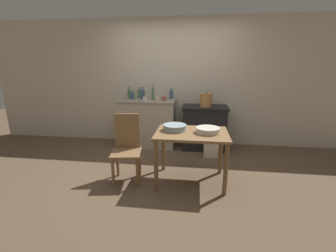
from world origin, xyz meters
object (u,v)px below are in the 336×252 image
object	(u,v)px
bottle_far_left	(132,96)
bottle_left	(140,94)
cup_right	(145,99)
flour_sack	(211,146)
bottle_center	(153,94)
cup_mid_right	(157,98)
cup_far_right	(164,98)
chair	(127,146)
stock_pot	(206,100)
work_table	(192,140)
mixing_bowl_large	(208,130)
mixing_bowl_small	(175,127)
bottle_center_left	(129,94)
bottle_mid_left	(171,95)
stove	(204,127)
bottle_center_right	(143,95)

from	to	relation	value
bottle_far_left	bottle_left	distance (m)	0.19
bottle_left	cup_right	xyz separation A→B (m)	(0.21, -0.40, -0.05)
flour_sack	bottle_center	distance (m)	1.54
cup_mid_right	flour_sack	bearing A→B (deg)	-19.91
bottle_center	cup_far_right	bearing A→B (deg)	-23.27
chair	bottle_far_left	xyz separation A→B (m)	(-0.34, 1.53, 0.52)
bottle_left	cup_mid_right	size ratio (longest dim) A/B	2.51
stock_pot	bottle_left	distance (m)	1.41
work_table	mixing_bowl_large	size ratio (longest dim) A/B	3.00
bottle_center	mixing_bowl_small	bearing A→B (deg)	-67.64
mixing_bowl_large	bottle_center_left	world-z (taller)	bottle_center_left
mixing_bowl_large	mixing_bowl_small	size ratio (longest dim) A/B	0.98
bottle_left	bottle_mid_left	xyz separation A→B (m)	(0.67, 0.01, -0.00)
stock_pot	cup_right	xyz separation A→B (m)	(-1.16, -0.10, 0.01)
cup_right	stove	bearing A→B (deg)	8.94
chair	mixing_bowl_small	bearing A→B (deg)	-0.40
flour_sack	chair	bearing A→B (deg)	-141.44
stock_pot	mixing_bowl_small	bearing A→B (deg)	-110.11
mixing_bowl_large	cup_far_right	size ratio (longest dim) A/B	3.73
work_table	bottle_center_right	bearing A→B (deg)	124.95
chair	bottle_mid_left	xyz separation A→B (m)	(0.44, 1.69, 0.54)
work_table	bottle_center_left	world-z (taller)	bottle_center_left
stock_pot	mixing_bowl_small	world-z (taller)	stock_pot
mixing_bowl_small	cup_far_right	size ratio (longest dim) A/B	3.81
bottle_center	cup_mid_right	bearing A→B (deg)	-51.56
work_table	bottle_mid_left	world-z (taller)	bottle_mid_left
bottle_center_right	bottle_mid_left	bearing A→B (deg)	16.18
mixing_bowl_small	bottle_center_right	world-z (taller)	bottle_center_right
bottle_mid_left	cup_far_right	xyz separation A→B (m)	(-0.11, -0.27, -0.05)
work_table	flour_sack	size ratio (longest dim) A/B	2.37
bottle_center_right	flour_sack	bearing A→B (deg)	-21.00
bottle_center_left	cup_far_right	world-z (taller)	bottle_center_left
bottle_left	cup_mid_right	bearing A→B (deg)	-34.98
stock_pot	bottle_center	size ratio (longest dim) A/B	0.92
chair	bottle_far_left	world-z (taller)	bottle_far_left
chair	bottle_center	distance (m)	1.63
stove	bottle_center_right	size ratio (longest dim) A/B	3.45
stove	bottle_left	world-z (taller)	bottle_left
stock_pot	mixing_bowl_large	bearing A→B (deg)	-90.47
bottle_left	cup_far_right	bearing A→B (deg)	-25.34
bottle_left	bottle_center	xyz separation A→B (m)	(0.32, -0.16, 0.03)
stove	bottle_center	world-z (taller)	bottle_center
cup_right	mixing_bowl_large	bearing A→B (deg)	-47.22
bottle_left	mixing_bowl_small	bearing A→B (deg)	-60.25
bottle_mid_left	cup_mid_right	distance (m)	0.39
stove	stock_pot	size ratio (longest dim) A/B	3.16
bottle_mid_left	bottle_center_left	bearing A→B (deg)	-178.38
bottle_mid_left	cup_mid_right	world-z (taller)	bottle_mid_left
chair	bottle_center	xyz separation A→B (m)	(0.09, 1.52, 0.57)
chair	mixing_bowl_large	xyz separation A→B (m)	(1.13, 0.04, 0.28)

